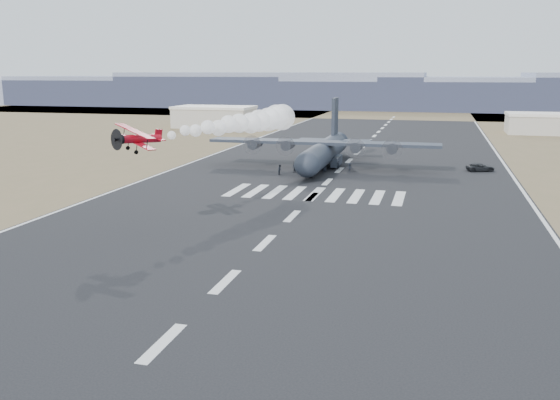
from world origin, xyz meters
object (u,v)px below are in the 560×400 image
at_px(crew_d, 310,170).
at_px(crew_g, 324,169).
at_px(hangar_left, 214,117).
at_px(crew_c, 350,168).
at_px(crew_e, 325,166).
at_px(transport_aircraft, 324,150).
at_px(crew_h, 280,170).
at_px(crew_f, 323,166).
at_px(crew_b, 295,167).
at_px(hangar_right, 544,123).
at_px(support_vehicle, 480,167).
at_px(aerobatic_biplane, 138,138).
at_px(crew_a, 338,165).

distance_m(crew_d, crew_g, 2.89).
distance_m(hangar_left, crew_d, 92.45).
height_order(crew_c, crew_e, crew_e).
relative_size(transport_aircraft, crew_h, 23.85).
relative_size(transport_aircraft, crew_f, 24.76).
bearing_deg(crew_c, crew_f, 150.63).
xyz_separation_m(crew_b, crew_c, (9.32, 2.69, -0.10)).
bearing_deg(crew_h, crew_b, -37.32).
distance_m(hangar_right, crew_e, 93.33).
bearing_deg(transport_aircraft, support_vehicle, 3.59).
xyz_separation_m(hangar_left, transport_aircraft, (48.56, -69.66, -0.25)).
distance_m(aerobatic_biplane, crew_h, 40.36).
relative_size(crew_f, crew_h, 0.96).
bearing_deg(crew_b, support_vehicle, 48.86).
bearing_deg(crew_e, transport_aircraft, -94.80).
xyz_separation_m(hangar_left, crew_c, (54.13, -75.10, -2.56)).
bearing_deg(hangar_right, crew_g, -120.40).
relative_size(hangar_left, aerobatic_biplane, 3.82).
height_order(crew_c, crew_f, crew_f).
xyz_separation_m(crew_g, crew_h, (-7.03, -3.39, 0.06)).
distance_m(hangar_right, crew_g, 95.08).
bearing_deg(crew_f, crew_g, -83.81).
distance_m(crew_a, crew_b, 8.54).
distance_m(hangar_left, aerobatic_biplane, 124.99).
xyz_separation_m(crew_d, crew_h, (-5.01, -1.33, 0.03)).
height_order(crew_a, crew_f, crew_f).
height_order(support_vehicle, crew_h, crew_h).
height_order(support_vehicle, crew_e, crew_e).
bearing_deg(crew_f, crew_c, -19.74).
xyz_separation_m(crew_a, crew_f, (-2.55, -1.03, 0.02)).
bearing_deg(crew_g, crew_d, 36.80).
bearing_deg(crew_h, support_vehicle, -69.49).
bearing_deg(crew_a, transport_aircraft, -21.24).
xyz_separation_m(support_vehicle, crew_c, (-22.37, -7.43, 0.17)).
height_order(crew_a, crew_d, crew_d).
relative_size(support_vehicle, crew_h, 2.76).
relative_size(crew_c, crew_g, 1.03).
height_order(aerobatic_biplane, crew_a, aerobatic_biplane).
bearing_deg(crew_h, transport_aircraft, -28.19).
bearing_deg(hangar_left, hangar_right, 2.92).
relative_size(crew_b, crew_d, 1.11).
relative_size(hangar_left, transport_aircraft, 0.58).
xyz_separation_m(support_vehicle, crew_e, (-26.86, -7.13, 0.19)).
height_order(crew_a, crew_e, crew_e).
bearing_deg(hangar_left, crew_h, -61.92).
xyz_separation_m(aerobatic_biplane, crew_d, (10.86, 40.14, -9.39)).
bearing_deg(crew_e, crew_c, 159.51).
bearing_deg(crew_a, crew_c, 159.88).
height_order(hangar_right, crew_f, hangar_right).
relative_size(hangar_left, crew_e, 14.16).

